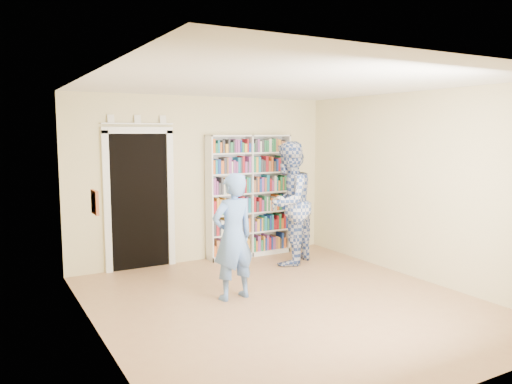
% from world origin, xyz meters
% --- Properties ---
extents(floor, '(5.00, 5.00, 0.00)m').
position_xyz_m(floor, '(0.00, 0.00, 0.00)').
color(floor, '#A4724F').
rests_on(floor, ground).
extents(ceiling, '(5.00, 5.00, 0.00)m').
position_xyz_m(ceiling, '(0.00, 0.00, 2.70)').
color(ceiling, white).
rests_on(ceiling, wall_back).
extents(wall_back, '(4.50, 0.00, 4.50)m').
position_xyz_m(wall_back, '(0.00, 2.50, 1.35)').
color(wall_back, beige).
rests_on(wall_back, floor).
extents(wall_left, '(0.00, 5.00, 5.00)m').
position_xyz_m(wall_left, '(-2.25, 0.00, 1.35)').
color(wall_left, beige).
rests_on(wall_left, floor).
extents(wall_right, '(0.00, 5.00, 5.00)m').
position_xyz_m(wall_right, '(2.25, 0.00, 1.35)').
color(wall_right, beige).
rests_on(wall_right, floor).
extents(bookshelf, '(1.51, 0.28, 2.08)m').
position_xyz_m(bookshelf, '(0.76, 2.34, 1.05)').
color(bookshelf, white).
rests_on(bookshelf, floor).
extents(doorway, '(1.10, 0.08, 2.43)m').
position_xyz_m(doorway, '(-1.10, 2.48, 1.18)').
color(doorway, black).
rests_on(doorway, floor).
extents(wall_art, '(0.03, 0.25, 0.25)m').
position_xyz_m(wall_art, '(-2.23, 0.20, 1.40)').
color(wall_art, brown).
rests_on(wall_art, wall_left).
extents(man_blue, '(0.63, 0.45, 1.62)m').
position_xyz_m(man_blue, '(-0.50, 0.47, 0.81)').
color(man_blue, '#5A82C8').
rests_on(man_blue, floor).
extents(man_plaid, '(1.21, 1.15, 1.98)m').
position_xyz_m(man_plaid, '(1.06, 1.57, 0.99)').
color(man_plaid, '#2F4990').
rests_on(man_plaid, floor).
extents(paper_sheet, '(0.19, 0.11, 0.31)m').
position_xyz_m(paper_sheet, '(1.13, 1.39, 1.04)').
color(paper_sheet, white).
rests_on(paper_sheet, man_plaid).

